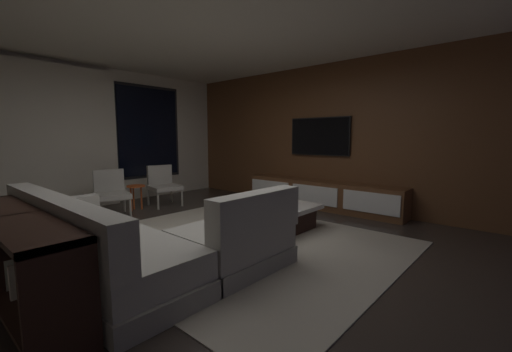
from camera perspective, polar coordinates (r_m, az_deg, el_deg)
name	(u,v)px	position (r m, az deg, el deg)	size (l,w,h in m)	color
floor	(211,247)	(4.01, -8.05, -12.52)	(9.20, 9.20, 0.00)	#332B26
back_wall_with_window	(83,137)	(6.92, -28.67, 6.20)	(6.60, 0.30, 2.70)	beige
media_wall	(334,136)	(6.21, 13.84, 6.92)	(0.12, 7.80, 2.70)	brown
ceiling	(207,14)	(4.02, -8.77, 26.79)	(8.20, 8.20, 0.00)	beige
area_rug	(237,241)	(4.16, -3.39, -11.64)	(3.20, 3.80, 0.01)	#ADA391
sectional_couch	(136,245)	(3.37, -20.80, -11.51)	(1.98, 2.50, 0.82)	gray
coffee_table	(269,216)	(4.65, 2.27, -7.28)	(1.16, 1.16, 0.36)	black
book_stack_on_coffee_table	(284,201)	(4.65, 5.02, -4.57)	(0.28, 0.22, 0.09)	#A58A92
accent_chair_near_window	(163,183)	(6.51, -16.38, -1.25)	(0.63, 0.65, 0.78)	#B2ADA0
accent_chair_by_curtain	(111,190)	(5.94, -24.64, -2.36)	(0.67, 0.69, 0.78)	#B2ADA0
side_stool	(136,190)	(6.21, -20.80, -2.37)	(0.32, 0.32, 0.46)	#BF4C1E
media_console	(322,195)	(6.08, 11.84, -3.42)	(0.46, 3.10, 0.52)	brown
mounted_tv	(319,136)	(6.24, 11.32, 6.98)	(0.05, 1.25, 0.72)	black
console_table_behind_couch	(16,255)	(3.16, -37.12, -11.22)	(0.40, 2.10, 0.74)	black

